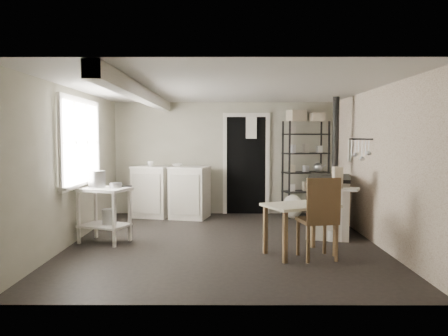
{
  "coord_description": "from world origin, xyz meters",
  "views": [
    {
      "loc": [
        0.02,
        -6.5,
        1.57
      ],
      "look_at": [
        0.0,
        0.3,
        1.1
      ],
      "focal_mm": 35.0,
      "sensor_mm": 36.0,
      "label": 1
    }
  ],
  "objects_px": {
    "shelf_rack": "(306,169)",
    "work_table": "(300,227)",
    "prep_table": "(104,216)",
    "stockpot": "(97,180)",
    "stove": "(329,207)",
    "base_cabinets": "(171,194)",
    "chair": "(317,222)",
    "flour_sack": "(293,206)"
  },
  "relations": [
    {
      "from": "shelf_rack",
      "to": "stockpot",
      "type": "bearing_deg",
      "value": -165.54
    },
    {
      "from": "prep_table",
      "to": "work_table",
      "type": "height_order",
      "value": "prep_table"
    },
    {
      "from": "stockpot",
      "to": "chair",
      "type": "xyz_separation_m",
      "value": [
        3.12,
        -0.9,
        -0.46
      ]
    },
    {
      "from": "shelf_rack",
      "to": "stove",
      "type": "distance_m",
      "value": 1.69
    },
    {
      "from": "stove",
      "to": "work_table",
      "type": "distance_m",
      "value": 1.51
    },
    {
      "from": "work_table",
      "to": "flour_sack",
      "type": "relative_size",
      "value": 1.94
    },
    {
      "from": "prep_table",
      "to": "stove",
      "type": "height_order",
      "value": "stove"
    },
    {
      "from": "stove",
      "to": "flour_sack",
      "type": "xyz_separation_m",
      "value": [
        -0.39,
        1.33,
        -0.2
      ]
    },
    {
      "from": "work_table",
      "to": "chair",
      "type": "distance_m",
      "value": 0.27
    },
    {
      "from": "shelf_rack",
      "to": "work_table",
      "type": "distance_m",
      "value": 3.06
    },
    {
      "from": "prep_table",
      "to": "base_cabinets",
      "type": "xyz_separation_m",
      "value": [
        0.74,
        2.11,
        0.06
      ]
    },
    {
      "from": "prep_table",
      "to": "shelf_rack",
      "type": "height_order",
      "value": "shelf_rack"
    },
    {
      "from": "base_cabinets",
      "to": "flour_sack",
      "type": "distance_m",
      "value": 2.4
    },
    {
      "from": "base_cabinets",
      "to": "chair",
      "type": "height_order",
      "value": "chair"
    },
    {
      "from": "stove",
      "to": "flour_sack",
      "type": "relative_size",
      "value": 2.56
    },
    {
      "from": "prep_table",
      "to": "stockpot",
      "type": "relative_size",
      "value": 3.01
    },
    {
      "from": "chair",
      "to": "shelf_rack",
      "type": "bearing_deg",
      "value": 72.35
    },
    {
      "from": "flour_sack",
      "to": "chair",
      "type": "bearing_deg",
      "value": -92.45
    },
    {
      "from": "stove",
      "to": "shelf_rack",
      "type": "bearing_deg",
      "value": 108.13
    },
    {
      "from": "stockpot",
      "to": "stove",
      "type": "bearing_deg",
      "value": 9.41
    },
    {
      "from": "prep_table",
      "to": "flour_sack",
      "type": "distance_m",
      "value": 3.7
    },
    {
      "from": "flour_sack",
      "to": "prep_table",
      "type": "bearing_deg",
      "value": -147.82
    },
    {
      "from": "base_cabinets",
      "to": "work_table",
      "type": "height_order",
      "value": "base_cabinets"
    },
    {
      "from": "prep_table",
      "to": "base_cabinets",
      "type": "bearing_deg",
      "value": 70.59
    },
    {
      "from": "chair",
      "to": "prep_table",
      "type": "bearing_deg",
      "value": 153.86
    },
    {
      "from": "shelf_rack",
      "to": "work_table",
      "type": "height_order",
      "value": "shelf_rack"
    },
    {
      "from": "shelf_rack",
      "to": "flour_sack",
      "type": "relative_size",
      "value": 4.08
    },
    {
      "from": "prep_table",
      "to": "base_cabinets",
      "type": "relative_size",
      "value": 0.53
    },
    {
      "from": "flour_sack",
      "to": "shelf_rack",
      "type": "bearing_deg",
      "value": 43.02
    },
    {
      "from": "stove",
      "to": "flour_sack",
      "type": "height_order",
      "value": "stove"
    },
    {
      "from": "shelf_rack",
      "to": "flour_sack",
      "type": "xyz_separation_m",
      "value": [
        -0.3,
        -0.28,
        -0.71
      ]
    },
    {
      "from": "chair",
      "to": "stove",
      "type": "bearing_deg",
      "value": 61.31
    },
    {
      "from": "work_table",
      "to": "prep_table",
      "type": "bearing_deg",
      "value": 166.06
    },
    {
      "from": "stockpot",
      "to": "flour_sack",
      "type": "height_order",
      "value": "stockpot"
    },
    {
      "from": "prep_table",
      "to": "chair",
      "type": "xyz_separation_m",
      "value": [
        3.01,
        -0.87,
        0.08
      ]
    },
    {
      "from": "base_cabinets",
      "to": "work_table",
      "type": "relative_size",
      "value": 1.71
    },
    {
      "from": "stockpot",
      "to": "work_table",
      "type": "height_order",
      "value": "stockpot"
    },
    {
      "from": "stockpot",
      "to": "work_table",
      "type": "distance_m",
      "value": 3.07
    },
    {
      "from": "stockpot",
      "to": "chair",
      "type": "bearing_deg",
      "value": -16.14
    },
    {
      "from": "chair",
      "to": "base_cabinets",
      "type": "bearing_deg",
      "value": 117.3
    },
    {
      "from": "shelf_rack",
      "to": "chair",
      "type": "xyz_separation_m",
      "value": [
        -0.42,
        -3.12,
        -0.47
      ]
    },
    {
      "from": "prep_table",
      "to": "chair",
      "type": "distance_m",
      "value": 3.13
    }
  ]
}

